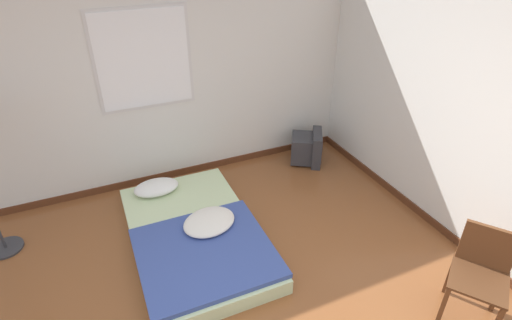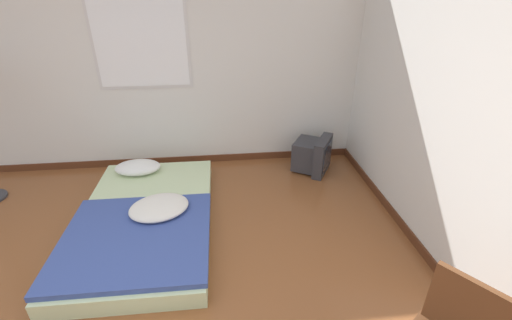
# 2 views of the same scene
# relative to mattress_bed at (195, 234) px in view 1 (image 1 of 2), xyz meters

# --- Properties ---
(wall_back) EXTENTS (7.60, 0.08, 2.60)m
(wall_back) POSITION_rel_mattress_bed_xyz_m (-0.09, 1.38, 1.18)
(wall_back) COLOR silver
(wall_back) RESTS_ON ground_plane
(wall_right) EXTENTS (0.08, 7.67, 2.60)m
(wall_right) POSITION_rel_mattress_bed_xyz_m (2.54, -1.28, 1.18)
(wall_right) COLOR silver
(wall_right) RESTS_ON ground_plane
(mattress_bed) EXTENTS (1.28, 2.09, 0.30)m
(mattress_bed) POSITION_rel_mattress_bed_xyz_m (0.00, 0.00, 0.00)
(mattress_bed) COLOR beige
(mattress_bed) RESTS_ON ground_plane
(crt_tv) EXTENTS (0.57, 0.58, 0.45)m
(crt_tv) POSITION_rel_mattress_bed_xyz_m (1.92, 0.96, 0.11)
(crt_tv) COLOR #333338
(crt_tv) RESTS_ON ground_plane
(wooden_chair) EXTENTS (0.60, 0.60, 0.84)m
(wooden_chair) POSITION_rel_mattress_bed_xyz_m (1.93, -1.79, 0.39)
(wooden_chair) COLOR brown
(wooden_chair) RESTS_ON ground_plane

